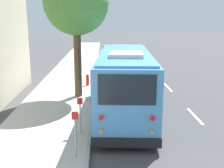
{
  "coord_description": "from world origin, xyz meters",
  "views": [
    {
      "loc": [
        -14.28,
        0.87,
        4.85
      ],
      "look_at": [
        0.63,
        0.37,
        1.3
      ],
      "focal_mm": 45.0,
      "sensor_mm": 36.0,
      "label": 1
    }
  ],
  "objects_px": {
    "parked_sedan_black": "(110,67)",
    "sign_post_far": "(80,115)",
    "shuttle_bus": "(125,80)",
    "sign_post_near": "(75,134)",
    "fire_hydrant": "(88,80)",
    "parked_sedan_white": "(107,57)",
    "parked_sedan_gray": "(108,50)"
  },
  "relations": [
    {
      "from": "fire_hydrant",
      "to": "parked_sedan_black",
      "type": "bearing_deg",
      "value": -18.61
    },
    {
      "from": "parked_sedan_white",
      "to": "fire_hydrant",
      "type": "relative_size",
      "value": 5.46
    },
    {
      "from": "shuttle_bus",
      "to": "parked_sedan_gray",
      "type": "xyz_separation_m",
      "value": [
        23.66,
        0.36,
        -1.22
      ]
    },
    {
      "from": "parked_sedan_white",
      "to": "sign_post_near",
      "type": "distance_m",
      "value": 22.02
    },
    {
      "from": "parked_sedan_white",
      "to": "fire_hydrant",
      "type": "distance_m",
      "value": 11.58
    },
    {
      "from": "shuttle_bus",
      "to": "fire_hydrant",
      "type": "xyz_separation_m",
      "value": [
        5.79,
        2.18,
        -1.25
      ]
    },
    {
      "from": "parked_sedan_black",
      "to": "sign_post_far",
      "type": "relative_size",
      "value": 2.85
    },
    {
      "from": "parked_sedan_gray",
      "to": "sign_post_far",
      "type": "relative_size",
      "value": 2.84
    },
    {
      "from": "parked_sedan_white",
      "to": "parked_sedan_gray",
      "type": "height_order",
      "value": "parked_sedan_white"
    },
    {
      "from": "parked_sedan_white",
      "to": "sign_post_near",
      "type": "bearing_deg",
      "value": 177.79
    },
    {
      "from": "parked_sedan_black",
      "to": "parked_sedan_white",
      "type": "bearing_deg",
      "value": 4.89
    },
    {
      "from": "sign_post_near",
      "to": "fire_hydrant",
      "type": "relative_size",
      "value": 2.03
    },
    {
      "from": "shuttle_bus",
      "to": "sign_post_far",
      "type": "height_order",
      "value": "shuttle_bus"
    },
    {
      "from": "fire_hydrant",
      "to": "parked_sedan_white",
      "type": "bearing_deg",
      "value": -7.76
    },
    {
      "from": "sign_post_near",
      "to": "sign_post_far",
      "type": "xyz_separation_m",
      "value": [
        2.07,
        0.0,
        -0.06
      ]
    },
    {
      "from": "parked_sedan_white",
      "to": "sign_post_far",
      "type": "relative_size",
      "value": 2.91
    },
    {
      "from": "parked_sedan_black",
      "to": "parked_sedan_gray",
      "type": "height_order",
      "value": "parked_sedan_black"
    },
    {
      "from": "parked_sedan_black",
      "to": "parked_sedan_white",
      "type": "relative_size",
      "value": 0.98
    },
    {
      "from": "parked_sedan_black",
      "to": "sign_post_far",
      "type": "bearing_deg",
      "value": 176.21
    },
    {
      "from": "parked_sedan_black",
      "to": "parked_sedan_gray",
      "type": "bearing_deg",
      "value": 2.73
    },
    {
      "from": "parked_sedan_black",
      "to": "parked_sedan_gray",
      "type": "distance_m",
      "value": 12.6
    },
    {
      "from": "shuttle_bus",
      "to": "parked_sedan_white",
      "type": "relative_size",
      "value": 2.0
    },
    {
      "from": "fire_hydrant",
      "to": "sign_post_near",
      "type": "bearing_deg",
      "value": -179.22
    },
    {
      "from": "sign_post_far",
      "to": "fire_hydrant",
      "type": "xyz_separation_m",
      "value": [
        8.43,
        0.14,
        -0.38
      ]
    },
    {
      "from": "shuttle_bus",
      "to": "parked_sedan_black",
      "type": "relative_size",
      "value": 2.04
    },
    {
      "from": "sign_post_near",
      "to": "sign_post_far",
      "type": "bearing_deg",
      "value": 0.0
    },
    {
      "from": "parked_sedan_black",
      "to": "sign_post_far",
      "type": "xyz_separation_m",
      "value": [
        -13.69,
        1.63,
        0.35
      ]
    },
    {
      "from": "parked_sedan_black",
      "to": "parked_sedan_white",
      "type": "distance_m",
      "value": 6.22
    },
    {
      "from": "parked_sedan_black",
      "to": "parked_sedan_gray",
      "type": "relative_size",
      "value": 1.0
    },
    {
      "from": "shuttle_bus",
      "to": "parked_sedan_gray",
      "type": "distance_m",
      "value": 23.69
    },
    {
      "from": "shuttle_bus",
      "to": "sign_post_near",
      "type": "height_order",
      "value": "shuttle_bus"
    },
    {
      "from": "shuttle_bus",
      "to": "sign_post_near",
      "type": "xyz_separation_m",
      "value": [
        -4.7,
        2.04,
        -0.8
      ]
    }
  ]
}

